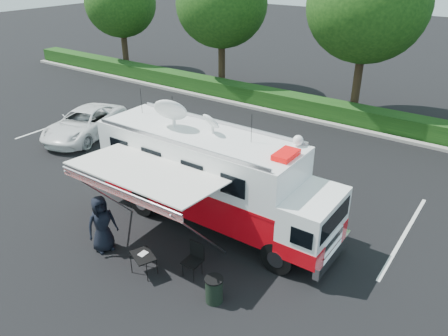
# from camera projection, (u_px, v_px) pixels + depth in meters

# --- Properties ---
(ground_plane) EXTENTS (120.00, 120.00, 0.00)m
(ground_plane) POSITION_uv_depth(u_px,v_px,m) (216.00, 223.00, 14.98)
(ground_plane) COLOR black
(ground_plane) RESTS_ON ground
(back_border) EXTENTS (60.00, 6.14, 8.87)m
(back_border) POSITION_uv_depth(u_px,v_px,m) (387.00, 26.00, 21.58)
(back_border) COLOR #9E998E
(back_border) RESTS_ON ground_plane
(stall_lines) EXTENTS (24.12, 5.50, 0.01)m
(stall_lines) POSITION_uv_depth(u_px,v_px,m) (250.00, 184.00, 17.43)
(stall_lines) COLOR silver
(stall_lines) RESTS_ON ground_plane
(command_truck) EXTENTS (8.43, 2.32, 4.05)m
(command_truck) POSITION_uv_depth(u_px,v_px,m) (213.00, 178.00, 14.24)
(command_truck) COLOR black
(command_truck) RESTS_ON ground_plane
(awning) EXTENTS (4.60, 2.40, 2.78)m
(awning) POSITION_uv_depth(u_px,v_px,m) (142.00, 176.00, 12.48)
(awning) COLOR silver
(awning) RESTS_ON ground_plane
(white_suv) EXTENTS (3.59, 5.41, 1.38)m
(white_suv) POSITION_uv_depth(u_px,v_px,m) (87.00, 136.00, 21.94)
(white_suv) COLOR white
(white_suv) RESTS_ON ground_plane
(person) EXTENTS (0.86, 1.06, 1.87)m
(person) POSITION_uv_depth(u_px,v_px,m) (105.00, 249.00, 13.67)
(person) COLOR black
(person) RESTS_ON ground_plane
(folding_table) EXTENTS (0.91, 0.80, 0.65)m
(folding_table) POSITION_uv_depth(u_px,v_px,m) (143.00, 256.00, 12.38)
(folding_table) COLOR black
(folding_table) RESTS_ON ground_plane
(folding_chair) EXTENTS (0.50, 0.52, 1.03)m
(folding_chair) POSITION_uv_depth(u_px,v_px,m) (195.00, 256.00, 12.37)
(folding_chair) COLOR black
(folding_chair) RESTS_ON ground_plane
(trash_bin) EXTENTS (0.50, 0.50, 0.75)m
(trash_bin) POSITION_uv_depth(u_px,v_px,m) (214.00, 290.00, 11.48)
(trash_bin) COLOR black
(trash_bin) RESTS_ON ground_plane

